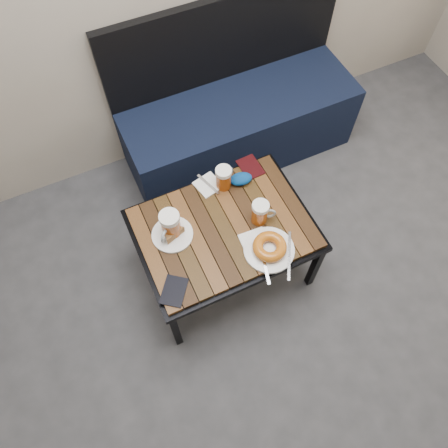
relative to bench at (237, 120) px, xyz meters
name	(u,v)px	position (x,y,z in m)	size (l,w,h in m)	color
ground	(347,431)	(-0.27, -1.76, -0.27)	(4.00, 4.00, 0.00)	#2D2D30
room_shell	(435,71)	(-0.27, -1.26, 1.48)	(4.00, 4.00, 4.00)	gray
bench	(237,120)	(0.00, 0.00, 0.00)	(1.40, 0.50, 0.95)	black
cafe_table	(224,231)	(-0.44, -0.75, 0.16)	(0.84, 0.62, 0.47)	black
beer_mug_left	(170,225)	(-0.68, -0.67, 0.28)	(0.14, 0.13, 0.15)	#953E0C
beer_mug_centre	(224,178)	(-0.34, -0.53, 0.26)	(0.12, 0.10, 0.13)	#953E0C
beer_mug_right	(260,212)	(-0.27, -0.78, 0.26)	(0.12, 0.10, 0.13)	#953E0C
plate_pie	(172,233)	(-0.68, -0.69, 0.22)	(0.20, 0.20, 0.05)	white
plate_bagel	(269,248)	(-0.31, -0.95, 0.23)	(0.25, 0.30, 0.07)	white
napkin_left	(208,185)	(-0.41, -0.50, 0.20)	(0.14, 0.15, 0.01)	white
napkin_right	(254,240)	(-0.34, -0.88, 0.20)	(0.13, 0.12, 0.01)	white
passport_navy	(174,291)	(-0.78, -0.95, 0.20)	(0.10, 0.14, 0.01)	black
passport_burgundy	(250,167)	(-0.17, -0.49, 0.20)	(0.10, 0.14, 0.01)	black
knit_pouch	(241,179)	(-0.25, -0.55, 0.22)	(0.11, 0.07, 0.05)	#040A73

